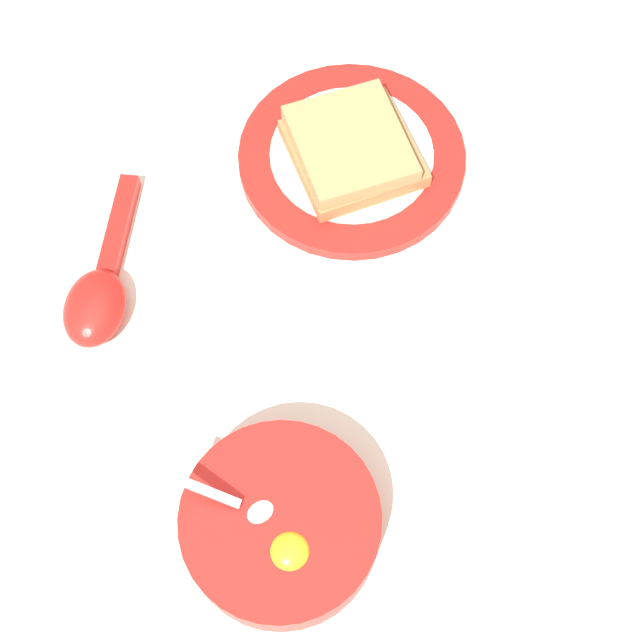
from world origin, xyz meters
TOP-DOWN VIEW (x-y plane):
  - ground_plane at (0.00, 0.00)m, footprint 3.00×3.00m
  - egg_bowl at (-0.18, -0.06)m, footprint 0.15×0.15m
  - toast_plate at (0.06, 0.19)m, footprint 0.21×0.21m
  - toast_sandwich at (0.06, 0.19)m, footprint 0.13×0.13m
  - soup_spoon at (-0.20, 0.20)m, footprint 0.14×0.15m

SIDE VIEW (x-z plane):
  - ground_plane at x=0.00m, z-range 0.00..0.00m
  - toast_plate at x=0.06m, z-range 0.00..0.01m
  - soup_spoon at x=-0.20m, z-range 0.00..0.03m
  - egg_bowl at x=-0.18m, z-range -0.01..0.06m
  - toast_sandwich at x=0.06m, z-range 0.01..0.05m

